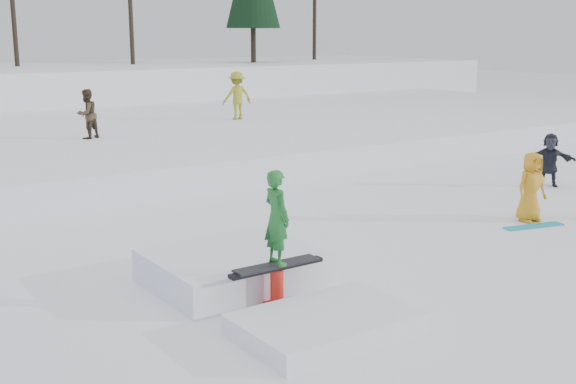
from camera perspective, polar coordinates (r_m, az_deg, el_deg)
ground at (r=12.16m, az=3.45°, el=-7.02°), size 120.00×120.00×0.00m
snow_midrise at (r=26.25m, az=-18.66°, el=3.75°), size 50.00×18.00×0.80m
walker_olive at (r=23.68m, az=-15.60°, el=5.96°), size 0.94×0.87×1.56m
walker_ygreen at (r=28.18m, az=-4.05°, el=7.61°), size 1.25×0.80×1.84m
spectator_yellow at (r=16.62m, az=18.65°, el=0.38°), size 0.80×0.57×1.54m
spectator_dark at (r=20.71m, az=19.96°, el=2.40°), size 1.15×1.32×1.44m
loose_board_teal at (r=16.32m, az=18.85°, el=-2.57°), size 1.43×0.61×0.03m
jib_rail_feature at (r=11.37m, az=-2.51°, el=-6.79°), size 2.60×4.40×2.11m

